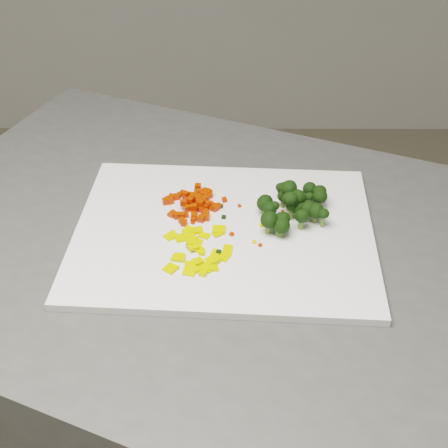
{
  "coord_description": "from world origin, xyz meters",
  "views": [
    {
      "loc": [
        0.26,
        -0.69,
        1.49
      ],
      "look_at": [
        0.26,
        0.04,
        0.92
      ],
      "focal_mm": 50.0,
      "sensor_mm": 36.0,
      "label": 1
    }
  ],
  "objects_px": {
    "pepper_pile": "(198,245)",
    "counter_block": "(218,421)",
    "carrot_pile": "(195,200)",
    "cutting_board": "(224,232)",
    "broccoli_pile": "(294,203)"
  },
  "relations": [
    {
      "from": "counter_block",
      "to": "cutting_board",
      "type": "height_order",
      "value": "cutting_board"
    },
    {
      "from": "cutting_board",
      "to": "broccoli_pile",
      "type": "distance_m",
      "value": 0.11
    },
    {
      "from": "counter_block",
      "to": "carrot_pile",
      "type": "bearing_deg",
      "value": 116.86
    },
    {
      "from": "carrot_pile",
      "to": "cutting_board",
      "type": "bearing_deg",
      "value": -51.11
    },
    {
      "from": "counter_block",
      "to": "carrot_pile",
      "type": "xyz_separation_m",
      "value": [
        -0.03,
        0.07,
        0.48
      ]
    },
    {
      "from": "carrot_pile",
      "to": "broccoli_pile",
      "type": "height_order",
      "value": "broccoli_pile"
    },
    {
      "from": "broccoli_pile",
      "to": "cutting_board",
      "type": "bearing_deg",
      "value": -164.95
    },
    {
      "from": "carrot_pile",
      "to": "pepper_pile",
      "type": "bearing_deg",
      "value": -85.25
    },
    {
      "from": "broccoli_pile",
      "to": "counter_block",
      "type": "bearing_deg",
      "value": -160.81
    },
    {
      "from": "counter_block",
      "to": "cutting_board",
      "type": "distance_m",
      "value": 0.46
    },
    {
      "from": "counter_block",
      "to": "cutting_board",
      "type": "bearing_deg",
      "value": 47.93
    },
    {
      "from": "cutting_board",
      "to": "pepper_pile",
      "type": "bearing_deg",
      "value": -128.38
    },
    {
      "from": "cutting_board",
      "to": "broccoli_pile",
      "type": "xyz_separation_m",
      "value": [
        0.11,
        0.03,
        0.03
      ]
    },
    {
      "from": "pepper_pile",
      "to": "counter_block",
      "type": "bearing_deg",
      "value": 53.0
    },
    {
      "from": "counter_block",
      "to": "pepper_pile",
      "type": "bearing_deg",
      "value": -127.0
    }
  ]
}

